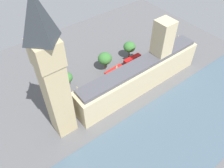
# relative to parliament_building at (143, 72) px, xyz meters

# --- Properties ---
(ground_plane) EXTENTS (137.30, 137.30, 0.00)m
(ground_plane) POSITION_rel_parliament_building_xyz_m (1.99, 1.76, -8.53)
(ground_plane) COLOR #565659
(river_thames) EXTENTS (36.15, 123.57, 0.25)m
(river_thames) POSITION_rel_parliament_building_xyz_m (-29.07, 1.76, -8.41)
(river_thames) COLOR #475B6B
(river_thames) RESTS_ON ground
(parliament_building) EXTENTS (10.37, 67.30, 31.55)m
(parliament_building) POSITION_rel_parliament_building_xyz_m (0.00, 0.00, 0.00)
(parliament_building) COLOR #CCBA8E
(parliament_building) RESTS_ON ground
(clock_tower) EXTENTS (8.83, 8.83, 58.49)m
(clock_tower) POSITION_rel_parliament_building_xyz_m (1.42, 41.70, 21.74)
(clock_tower) COLOR tan
(clock_tower) RESTS_ON ground
(car_black_near_tower) EXTENTS (2.08, 4.76, 1.74)m
(car_black_near_tower) POSITION_rel_parliament_building_xyz_m (10.98, -17.52, -7.64)
(car_black_near_tower) COLOR black
(car_black_near_tower) RESTS_ON ground
(double_decker_bus_under_trees) EXTENTS (2.71, 10.52, 4.75)m
(double_decker_bus_under_trees) POSITION_rel_parliament_building_xyz_m (14.79, -7.01, -5.90)
(double_decker_bus_under_trees) COLOR red
(double_decker_bus_under_trees) RESTS_ON ground
(double_decker_bus_far_end) EXTENTS (3.35, 10.67, 4.75)m
(double_decker_bus_far_end) POSITION_rel_parliament_building_xyz_m (13.43, 6.52, -5.90)
(double_decker_bus_far_end) COLOR red
(double_decker_bus_far_end) RESTS_ON ground
(car_blue_leading) EXTENTS (2.00, 4.59, 1.74)m
(car_blue_leading) POSITION_rel_parliament_building_xyz_m (12.58, 21.78, -7.65)
(car_blue_leading) COLOR navy
(car_blue_leading) RESTS_ON ground
(car_silver_by_river_gate) EXTENTS (2.12, 4.77, 1.74)m
(car_silver_by_river_gate) POSITION_rel_parliament_building_xyz_m (11.60, 29.22, -7.64)
(car_silver_by_river_gate) COLOR #B7B7BC
(car_silver_by_river_gate) RESTS_ON ground
(pedestrian_kerbside) EXTENTS (0.62, 0.53, 1.63)m
(pedestrian_kerbside) POSITION_rel_parliament_building_xyz_m (8.24, -22.66, -7.80)
(pedestrian_kerbside) COLOR black
(pedestrian_kerbside) RESTS_ON ground
(plane_tree_midblock) EXTENTS (6.56, 6.56, 9.62)m
(plane_tree_midblock) POSITION_rel_parliament_building_xyz_m (20.73, -9.90, -1.72)
(plane_tree_midblock) COLOR brown
(plane_tree_midblock) RESTS_ON ground
(plane_tree_corner) EXTENTS (5.65, 5.65, 8.55)m
(plane_tree_corner) POSITION_rel_parliament_building_xyz_m (20.90, 28.90, -2.42)
(plane_tree_corner) COLOR brown
(plane_tree_corner) RESTS_ON ground
(plane_tree_opposite_hall) EXTENTS (7.14, 7.14, 10.09)m
(plane_tree_opposite_hall) POSITION_rel_parliament_building_xyz_m (20.56, 6.78, -1.50)
(plane_tree_opposite_hall) COLOR brown
(plane_tree_opposite_hall) RESTS_ON ground
(street_lamp_trailing) EXTENTS (0.56, 0.56, 5.71)m
(street_lamp_trailing) POSITION_rel_parliament_building_xyz_m (21.09, 29.92, -4.50)
(street_lamp_trailing) COLOR black
(street_lamp_trailing) RESTS_ON ground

